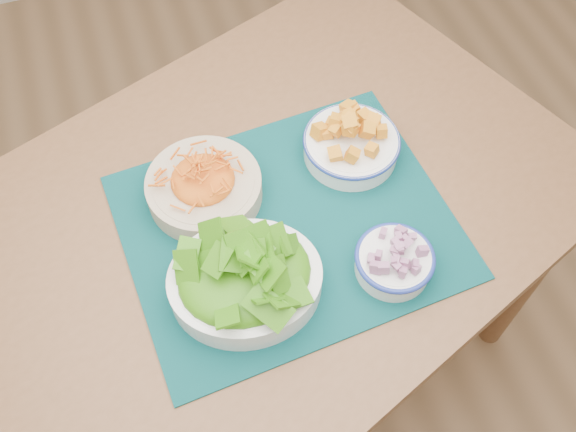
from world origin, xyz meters
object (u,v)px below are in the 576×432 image
object	(u,v)px
lettuce_bowl	(245,276)
table	(253,244)
squash_bowl	(352,141)
onion_bowl	(395,259)
placemat	(288,226)
carrot_bowl	(203,184)

from	to	relation	value
lettuce_bowl	table	bearing A→B (deg)	79.26
squash_bowl	onion_bowl	distance (m)	0.25
lettuce_bowl	onion_bowl	distance (m)	0.24
squash_bowl	table	bearing A→B (deg)	-162.50
placemat	squash_bowl	bearing A→B (deg)	30.74
carrot_bowl	placemat	bearing A→B (deg)	-41.58
carrot_bowl	onion_bowl	distance (m)	0.35
placemat	lettuce_bowl	size ratio (longest dim) A/B	2.01
lettuce_bowl	onion_bowl	bearing A→B (deg)	-0.97
table	carrot_bowl	xyz separation A→B (m)	(-0.06, 0.06, 0.14)
placemat	squash_bowl	world-z (taller)	squash_bowl
carrot_bowl	squash_bowl	size ratio (longest dim) A/B	1.00
table	onion_bowl	xyz separation A→B (m)	(0.19, -0.18, 0.14)
squash_bowl	placemat	bearing A→B (deg)	-145.29
placemat	lettuce_bowl	xyz separation A→B (m)	(-0.10, -0.10, 0.05)
carrot_bowl	table	bearing A→B (deg)	-44.73
placemat	lettuce_bowl	distance (m)	0.15
table	onion_bowl	distance (m)	0.29
table	squash_bowl	distance (m)	0.27
carrot_bowl	onion_bowl	size ratio (longest dim) A/B	1.30
carrot_bowl	lettuce_bowl	world-z (taller)	lettuce_bowl
table	onion_bowl	bearing A→B (deg)	-63.88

